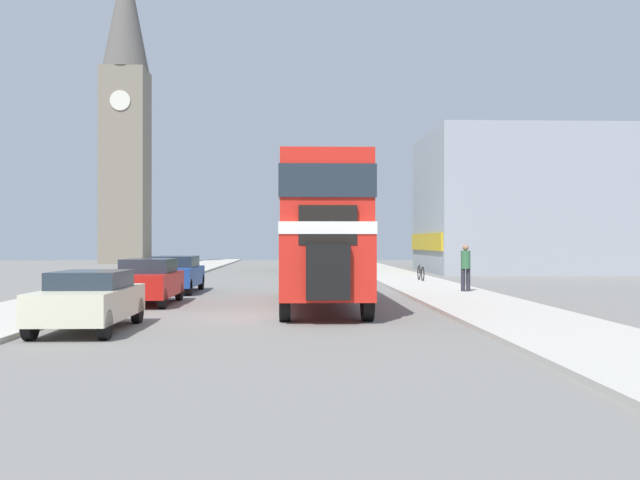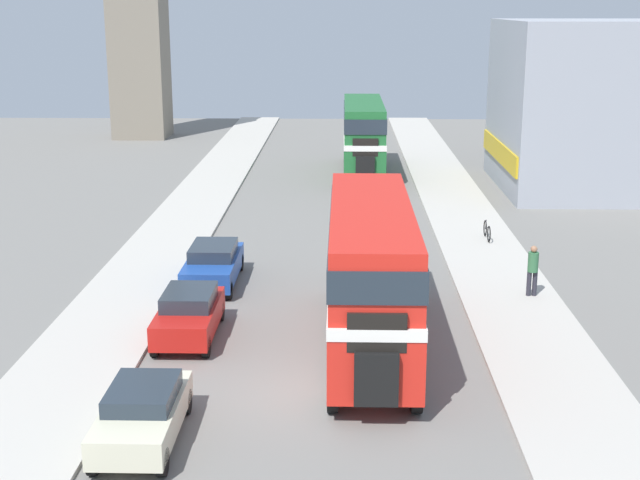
{
  "view_description": "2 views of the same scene",
  "coord_description": "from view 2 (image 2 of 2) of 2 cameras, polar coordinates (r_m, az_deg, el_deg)",
  "views": [
    {
      "loc": [
        0.85,
        -19.1,
        2.04
      ],
      "look_at": [
        1.68,
        3.57,
        2.1
      ],
      "focal_mm": 40.0,
      "sensor_mm": 36.0,
      "label": 1
    },
    {
      "loc": [
        0.83,
        -21.71,
        10.01
      ],
      "look_at": [
        0.0,
        10.66,
        1.48
      ],
      "focal_mm": 50.0,
      "sensor_mm": 36.0,
      "label": 2
    }
  ],
  "objects": [
    {
      "name": "bus_distant",
      "position": [
        54.56,
        2.79,
        6.96
      ],
      "size": [
        2.37,
        10.92,
        4.41
      ],
      "color": "#1E602D",
      "rests_on": "ground_plane"
    },
    {
      "name": "car_parked_near",
      "position": [
        21.77,
        -11.3,
        -10.8
      ],
      "size": [
        1.73,
        3.99,
        1.37
      ],
      "color": "beige",
      "rests_on": "ground_plane"
    },
    {
      "name": "pedestrian_walking",
      "position": [
        32.03,
        13.46,
        -1.73
      ],
      "size": [
        0.37,
        0.37,
        1.82
      ],
      "color": "#282833",
      "rests_on": "sidewalk_right"
    },
    {
      "name": "car_parked_mid",
      "position": [
        27.98,
        -8.39,
        -4.69
      ],
      "size": [
        1.72,
        4.05,
        1.49
      ],
      "color": "red",
      "rests_on": "ground_plane"
    },
    {
      "name": "shop_building_block",
      "position": [
        52.92,
        19.5,
        8.09
      ],
      "size": [
        14.72,
        11.24,
        9.28
      ],
      "color": "#999EA8",
      "rests_on": "ground_plane"
    },
    {
      "name": "sidewalk_right",
      "position": [
        24.61,
        15.49,
        -9.67
      ],
      "size": [
        3.5,
        120.0,
        0.12
      ],
      "color": "#B7B2A8",
      "rests_on": "ground_plane"
    },
    {
      "name": "sidewalk_left",
      "position": [
        25.05,
        -16.49,
        -9.29
      ],
      "size": [
        3.5,
        120.0,
        0.12
      ],
      "color": "#B7B2A8",
      "rests_on": "ground_plane"
    },
    {
      "name": "ground_plane",
      "position": [
        23.92,
        -0.66,
        -9.98
      ],
      "size": [
        120.0,
        120.0,
        0.0
      ],
      "primitive_type": "plane",
      "color": "slate"
    },
    {
      "name": "car_parked_far",
      "position": [
        33.2,
        -6.86,
        -1.52
      ],
      "size": [
        1.81,
        4.45,
        1.47
      ],
      "color": "#1E479E",
      "rests_on": "ground_plane"
    },
    {
      "name": "double_decker_bus",
      "position": [
        26.33,
        3.25,
        -1.58
      ],
      "size": [
        2.42,
        10.85,
        4.38
      ],
      "color": "red",
      "rests_on": "ground_plane"
    },
    {
      "name": "bicycle_on_pavement",
      "position": [
        39.61,
        10.64,
        0.58
      ],
      "size": [
        0.05,
        1.76,
        0.78
      ],
      "color": "black",
      "rests_on": "sidewalk_right"
    }
  ]
}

